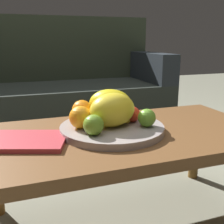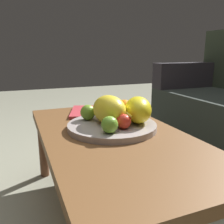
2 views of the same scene
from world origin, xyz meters
The scene contains 13 objects.
ground_plane centered at (0.00, 0.00, 0.00)m, with size 8.00×8.00×0.00m, color gray.
coffee_table centered at (0.00, 0.00, 0.35)m, with size 1.06×0.55×0.39m.
couch centered at (-0.13, 1.18, 0.30)m, with size 1.70×0.70×0.90m.
fruit_bowl centered at (-0.05, 0.02, 0.40)m, with size 0.38×0.38×0.03m, color #A39794.
melon_large_front centered at (-0.05, 0.01, 0.48)m, with size 0.17×0.12×0.12m, color yellow.
melon_smaller_beside centered at (-0.02, 0.13, 0.47)m, with size 0.17×0.11×0.11m, color yellow.
orange_front centered at (-0.17, 0.02, 0.46)m, with size 0.08×0.08×0.08m, color orange.
orange_left centered at (-0.14, 0.12, 0.46)m, with size 0.08×0.08×0.08m, color orange.
apple_front centered at (-0.14, -0.06, 0.45)m, with size 0.07×0.07×0.07m, color olive.
apple_left centered at (0.06, -0.04, 0.45)m, with size 0.07×0.07×0.07m, color #6AA52E.
apple_right centered at (0.03, 0.03, 0.45)m, with size 0.06×0.06×0.06m, color red.
banana_bunch centered at (-0.04, 0.06, 0.44)m, with size 0.15×0.15×0.06m.
magazine centered at (-0.35, 0.00, 0.40)m, with size 0.25×0.18×0.02m, color #BE3841.
Camera 1 is at (-0.37, -0.89, 0.72)m, focal length 43.93 mm.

